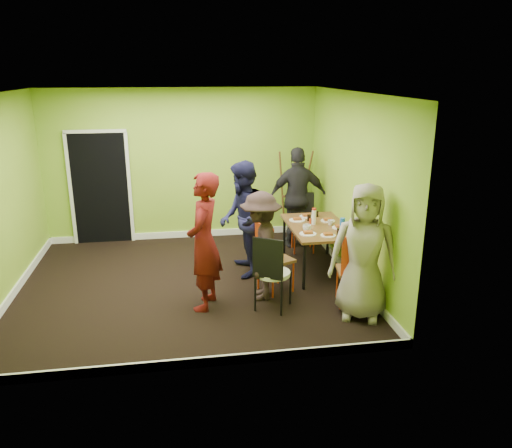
{
  "coord_description": "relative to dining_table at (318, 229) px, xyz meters",
  "views": [
    {
      "loc": [
        -0.1,
        -7.0,
        3.11
      ],
      "look_at": [
        1.02,
        0.0,
        0.9
      ],
      "focal_mm": 35.0,
      "sensor_mm": 36.0,
      "label": 1
    }
  ],
  "objects": [
    {
      "name": "plate_far_front",
      "position": [
        0.01,
        -0.51,
        0.06
      ],
      "size": [
        0.22,
        0.22,
        0.01
      ],
      "primitive_type": "cylinder",
      "color": "white",
      "rests_on": "dining_table"
    },
    {
      "name": "glass_front",
      "position": [
        0.17,
        -0.51,
        0.11
      ],
      "size": [
        0.07,
        0.07,
        0.1
      ],
      "primitive_type": "cylinder",
      "color": "black",
      "rests_on": "dining_table"
    },
    {
      "name": "easel",
      "position": [
        0.03,
        1.78,
        0.13
      ],
      "size": [
        0.67,
        0.63,
        1.67
      ],
      "color": "brown",
      "rests_on": "ground"
    },
    {
      "name": "glass_back",
      "position": [
        0.11,
        0.48,
        0.1
      ],
      "size": [
        0.06,
        0.06,
        0.09
      ],
      "primitive_type": "cylinder",
      "color": "black",
      "rests_on": "dining_table"
    },
    {
      "name": "blue_bottle",
      "position": [
        0.29,
        -0.29,
        0.15
      ],
      "size": [
        0.08,
        0.08,
        0.2
      ],
      "primitive_type": "cylinder",
      "color": "blue",
      "rests_on": "dining_table"
    },
    {
      "name": "person_front_end",
      "position": [
        0.14,
        -1.61,
        0.19
      ],
      "size": [
        1.02,
        0.85,
        1.78
      ],
      "primitive_type": "imported",
      "rotation": [
        0.0,
        0.0,
        -0.38
      ],
      "color": "gray",
      "rests_on": "ground"
    },
    {
      "name": "plate_far_back",
      "position": [
        -0.05,
        0.5,
        0.06
      ],
      "size": [
        0.24,
        0.24,
        0.01
      ],
      "primitive_type": "cylinder",
      "color": "white",
      "rests_on": "dining_table"
    },
    {
      "name": "ground",
      "position": [
        -2.05,
        -0.24,
        -0.7
      ],
      "size": [
        5.0,
        5.0,
        0.0
      ],
      "primitive_type": "plane",
      "color": "black",
      "rests_on": "ground"
    },
    {
      "name": "chair_back_end",
      "position": [
        0.02,
        1.08,
        0.02
      ],
      "size": [
        0.45,
        0.52,
        1.01
      ],
      "rotation": [
        0.0,
        0.0,
        3.04
      ],
      "color": "red",
      "rests_on": "ground"
    },
    {
      "name": "person_left_near",
      "position": [
        -1.06,
        -0.85,
        0.07
      ],
      "size": [
        0.75,
        1.08,
        1.54
      ],
      "primitive_type": "imported",
      "rotation": [
        0.0,
        0.0,
        -1.77
      ],
      "color": "black",
      "rests_on": "ground"
    },
    {
      "name": "plate_wall_front",
      "position": [
        0.3,
        -0.18,
        0.06
      ],
      "size": [
        0.24,
        0.24,
        0.01
      ],
      "primitive_type": "cylinder",
      "color": "white",
      "rests_on": "dining_table"
    },
    {
      "name": "plate_near_right",
      "position": [
        -0.27,
        -0.39,
        0.06
      ],
      "size": [
        0.26,
        0.26,
        0.01
      ],
      "primitive_type": "cylinder",
      "color": "white",
      "rests_on": "dining_table"
    },
    {
      "name": "thermos",
      "position": [
        -0.05,
        0.08,
        0.17
      ],
      "size": [
        0.07,
        0.07,
        0.23
      ],
      "primitive_type": "cylinder",
      "color": "white",
      "rests_on": "dining_table"
    },
    {
      "name": "cup_a",
      "position": [
        -0.25,
        -0.25,
        0.11
      ],
      "size": [
        0.13,
        0.13,
        0.11
      ],
      "primitive_type": "imported",
      "color": "white",
      "rests_on": "dining_table"
    },
    {
      "name": "person_standing",
      "position": [
        -1.85,
        -1.01,
        0.23
      ],
      "size": [
        0.63,
        0.78,
        1.86
      ],
      "primitive_type": "imported",
      "rotation": [
        0.0,
        0.0,
        -1.88
      ],
      "color": "#560F0E",
      "rests_on": "ground"
    },
    {
      "name": "dining_table",
      "position": [
        0.0,
        0.0,
        0.0
      ],
      "size": [
        0.9,
        1.5,
        0.75
      ],
      "color": "black",
      "rests_on": "ground"
    },
    {
      "name": "cup_b",
      "position": [
        0.2,
        -0.01,
        0.1
      ],
      "size": [
        0.09,
        0.09,
        0.08
      ],
      "primitive_type": "imported",
      "color": "white",
      "rests_on": "dining_table"
    },
    {
      "name": "chair_bentwood",
      "position": [
        -0.99,
        -1.26,
        -0.11
      ],
      "size": [
        0.56,
        0.57,
        1.05
      ],
      "rotation": [
        0.0,
        0.0,
        -0.54
      ],
      "color": "black",
      "rests_on": "ground"
    },
    {
      "name": "person_back_end",
      "position": [
        -0.04,
        1.19,
        0.21
      ],
      "size": [
        1.07,
        0.46,
        1.81
      ],
      "primitive_type": "imported",
      "rotation": [
        0.0,
        0.0,
        3.12
      ],
      "color": "black",
      "rests_on": "ground"
    },
    {
      "name": "person_left_far",
      "position": [
        -1.19,
        0.03,
        0.2
      ],
      "size": [
        0.69,
        0.88,
        1.8
      ],
      "primitive_type": "imported",
      "rotation": [
        0.0,
        0.0,
        -1.58
      ],
      "color": "#161639",
      "rests_on": "ground"
    },
    {
      "name": "glass_mid",
      "position": [
        -0.07,
        0.28,
        0.11
      ],
      "size": [
        0.06,
        0.06,
        0.1
      ],
      "primitive_type": "cylinder",
      "color": "black",
      "rests_on": "dining_table"
    },
    {
      "name": "chair_front_end",
      "position": [
        0.13,
        -1.34,
        -0.11
      ],
      "size": [
        0.5,
        0.5,
        1.04
      ],
      "rotation": [
        0.0,
        0.0,
        -0.18
      ],
      "color": "red",
      "rests_on": "ground"
    },
    {
      "name": "chair_left_near",
      "position": [
        -0.89,
        -0.7,
        -0.11
      ],
      "size": [
        0.57,
        0.57,
        1.03
      ],
      "rotation": [
        0.0,
        0.0,
        -1.14
      ],
      "color": "red",
      "rests_on": "ground"
    },
    {
      "name": "chair_left_far",
      "position": [
        -0.93,
        0.03,
        -0.15
      ],
      "size": [
        0.46,
        0.45,
        0.97
      ],
      "rotation": [
        0.0,
        0.0,
        -1.43
      ],
      "color": "red",
      "rests_on": "ground"
    },
    {
      "name": "plate_wall_back",
      "position": [
        0.22,
        0.21,
        0.06
      ],
      "size": [
        0.23,
        0.23,
        0.01
      ],
      "primitive_type": "cylinder",
      "color": "white",
      "rests_on": "dining_table"
    },
    {
      "name": "plate_near_left",
      "position": [
        -0.26,
        0.32,
        0.06
      ],
      "size": [
        0.26,
        0.26,
        0.01
      ],
      "primitive_type": "cylinder",
      "color": "white",
      "rests_on": "dining_table"
    },
    {
      "name": "orange_bottle",
      "position": [
        -0.09,
        0.13,
        0.09
      ],
      "size": [
        0.03,
        0.03,
        0.08
      ],
      "primitive_type": "cylinder",
      "color": "red",
      "rests_on": "dining_table"
    },
    {
      "name": "room_walls",
      "position": [
        -2.07,
        -0.19,
        0.29
      ],
      "size": [
        5.04,
        4.54,
        2.82
      ],
      "color": "#83AE2C",
      "rests_on": "ground"
    }
  ]
}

